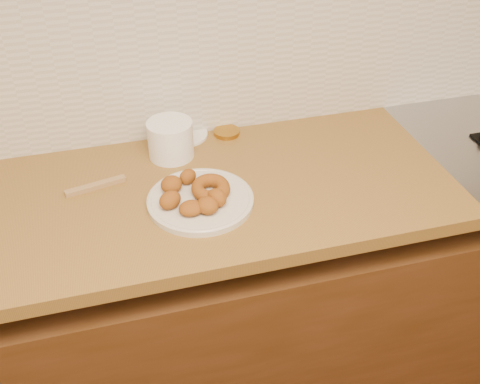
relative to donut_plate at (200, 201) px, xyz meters
name	(u,v)px	position (x,y,z in m)	size (l,w,h in m)	color
base_cabinet	(261,306)	(0.19, 0.06, -0.52)	(3.60, 0.60, 0.77)	#4E2C18
butcher_block	(18,223)	(-0.46, 0.06, -0.03)	(2.30, 0.62, 0.04)	brown
backsplash	(237,33)	(0.19, 0.36, 0.29)	(3.60, 0.02, 0.60)	beige
donut_plate	(200,201)	(0.00, 0.00, 0.00)	(0.27, 0.27, 0.02)	beige
ring_donut	(210,188)	(0.03, 0.01, 0.03)	(0.10, 0.10, 0.04)	brown
fried_dough_chunks	(190,196)	(-0.03, -0.01, 0.03)	(0.18, 0.20, 0.05)	brown
plastic_tub	(171,139)	(-0.03, 0.24, 0.05)	(0.13, 0.13, 0.11)	white
tub_lid	(184,135)	(0.02, 0.34, 0.00)	(0.15, 0.15, 0.01)	white
brass_jar_lid	(227,132)	(0.15, 0.32, 0.00)	(0.08, 0.08, 0.01)	#AA7825
wooden_utensil	(96,186)	(-0.26, 0.14, 0.00)	(0.16, 0.02, 0.01)	#957449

